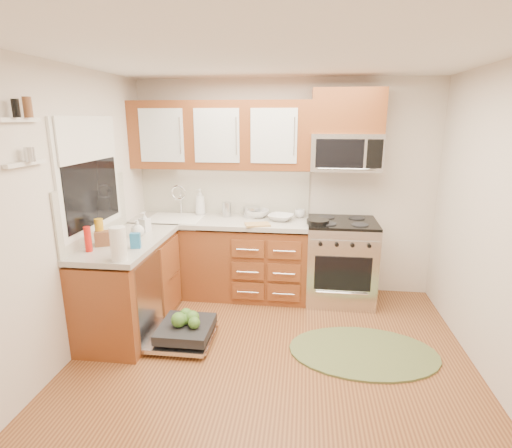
# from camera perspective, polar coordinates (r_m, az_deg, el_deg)

# --- Properties ---
(floor) EXTENTS (3.50, 3.50, 0.00)m
(floor) POSITION_cam_1_polar(r_m,az_deg,el_deg) (3.62, 1.97, -19.83)
(floor) COLOR brown
(floor) RESTS_ON ground
(ceiling) EXTENTS (3.50, 3.50, 0.00)m
(ceiling) POSITION_cam_1_polar(r_m,az_deg,el_deg) (3.01, 2.43, 23.27)
(ceiling) COLOR white
(ceiling) RESTS_ON ground
(wall_back) EXTENTS (3.50, 0.04, 2.50)m
(wall_back) POSITION_cam_1_polar(r_m,az_deg,el_deg) (4.79, 4.01, 5.11)
(wall_back) COLOR beige
(wall_back) RESTS_ON ground
(wall_front) EXTENTS (3.50, 0.04, 2.50)m
(wall_front) POSITION_cam_1_polar(r_m,az_deg,el_deg) (1.48, -4.08, -18.34)
(wall_front) COLOR beige
(wall_front) RESTS_ON ground
(wall_left) EXTENTS (0.04, 3.50, 2.50)m
(wall_left) POSITION_cam_1_polar(r_m,az_deg,el_deg) (3.67, -26.20, 0.56)
(wall_left) COLOR beige
(wall_left) RESTS_ON ground
(base_cabinet_back) EXTENTS (2.05, 0.60, 0.85)m
(base_cabinet_back) POSITION_cam_1_polar(r_m,az_deg,el_deg) (4.81, -5.06, -5.06)
(base_cabinet_back) COLOR brown
(base_cabinet_back) RESTS_ON ground
(base_cabinet_left) EXTENTS (0.60, 1.25, 0.85)m
(base_cabinet_left) POSITION_cam_1_polar(r_m,az_deg,el_deg) (4.21, -17.56, -8.70)
(base_cabinet_left) COLOR brown
(base_cabinet_left) RESTS_ON ground
(countertop_back) EXTENTS (2.07, 0.64, 0.05)m
(countertop_back) POSITION_cam_1_polar(r_m,az_deg,el_deg) (4.66, -5.22, 0.39)
(countertop_back) COLOR #B2ABA3
(countertop_back) RESTS_ON base_cabinet_back
(countertop_left) EXTENTS (0.64, 1.27, 0.05)m
(countertop_left) POSITION_cam_1_polar(r_m,az_deg,el_deg) (4.05, -17.96, -2.53)
(countertop_left) COLOR #B2ABA3
(countertop_left) RESTS_ON base_cabinet_left
(backsplash_back) EXTENTS (2.05, 0.02, 0.57)m
(backsplash_back) POSITION_cam_1_polar(r_m,az_deg,el_deg) (4.87, -4.57, 4.79)
(backsplash_back) COLOR beige
(backsplash_back) RESTS_ON ground
(backsplash_left) EXTENTS (0.02, 1.25, 0.57)m
(backsplash_left) POSITION_cam_1_polar(r_m,az_deg,el_deg) (4.10, -22.04, 1.82)
(backsplash_left) COLOR beige
(backsplash_left) RESTS_ON ground
(upper_cabinets) EXTENTS (2.05, 0.35, 0.75)m
(upper_cabinets) POSITION_cam_1_polar(r_m,az_deg,el_deg) (4.65, -5.15, 12.54)
(upper_cabinets) COLOR brown
(upper_cabinets) RESTS_ON ground
(cabinet_over_mw) EXTENTS (0.76, 0.35, 0.47)m
(cabinet_over_mw) POSITION_cam_1_polar(r_m,az_deg,el_deg) (4.56, 12.98, 15.46)
(cabinet_over_mw) COLOR brown
(cabinet_over_mw) RESTS_ON ground
(range) EXTENTS (0.76, 0.64, 0.95)m
(range) POSITION_cam_1_polar(r_m,az_deg,el_deg) (4.69, 11.97, -5.21)
(range) COLOR silver
(range) RESTS_ON ground
(microwave) EXTENTS (0.76, 0.38, 0.40)m
(microwave) POSITION_cam_1_polar(r_m,az_deg,el_deg) (4.55, 12.69, 9.98)
(microwave) COLOR silver
(microwave) RESTS_ON ground
(sink) EXTENTS (0.62, 0.50, 0.26)m
(sink) POSITION_cam_1_polar(r_m,az_deg,el_deg) (4.80, -11.38, -0.63)
(sink) COLOR white
(sink) RESTS_ON ground
(dishwasher) EXTENTS (0.70, 0.60, 0.20)m
(dishwasher) POSITION_cam_1_polar(r_m,az_deg,el_deg) (3.97, -10.51, -15.01)
(dishwasher) COLOR silver
(dishwasher) RESTS_ON ground
(window) EXTENTS (0.03, 1.05, 1.05)m
(window) POSITION_cam_1_polar(r_m,az_deg,el_deg) (4.03, -22.68, 6.46)
(window) COLOR white
(window) RESTS_ON ground
(window_blind) EXTENTS (0.02, 0.96, 0.40)m
(window_blind) POSITION_cam_1_polar(r_m,az_deg,el_deg) (3.99, -22.84, 11.15)
(window_blind) COLOR white
(window_blind) RESTS_ON ground
(shelf_upper) EXTENTS (0.04, 0.40, 0.03)m
(shelf_upper) POSITION_cam_1_polar(r_m,az_deg,el_deg) (3.28, -30.74, 12.68)
(shelf_upper) COLOR white
(shelf_upper) RESTS_ON ground
(shelf_lower) EXTENTS (0.04, 0.40, 0.03)m
(shelf_lower) POSITION_cam_1_polar(r_m,az_deg,el_deg) (3.29, -30.05, 7.49)
(shelf_lower) COLOR white
(shelf_lower) RESTS_ON ground
(rug) EXTENTS (1.44, 1.05, 0.02)m
(rug) POSITION_cam_1_polar(r_m,az_deg,el_deg) (3.92, 15.07, -17.26)
(rug) COLOR #5C6B3D
(rug) RESTS_ON ground
(skillet) EXTENTS (0.31, 0.31, 0.05)m
(skillet) POSITION_cam_1_polar(r_m,az_deg,el_deg) (4.39, 8.82, 0.35)
(skillet) COLOR black
(skillet) RESTS_ON range
(stock_pot) EXTENTS (0.23, 0.23, 0.12)m
(stock_pot) POSITION_cam_1_polar(r_m,az_deg,el_deg) (4.73, -0.60, 1.76)
(stock_pot) COLOR silver
(stock_pot) RESTS_ON countertop_back
(cutting_board) EXTENTS (0.30, 0.24, 0.02)m
(cutting_board) POSITION_cam_1_polar(r_m,az_deg,el_deg) (4.36, 0.21, -0.07)
(cutting_board) COLOR tan
(cutting_board) RESTS_ON countertop_back
(canister) EXTENTS (0.14, 0.14, 0.18)m
(canister) POSITION_cam_1_polar(r_m,az_deg,el_deg) (4.74, -4.19, 2.09)
(canister) COLOR silver
(canister) RESTS_ON countertop_back
(paper_towel_roll) EXTENTS (0.15, 0.15, 0.28)m
(paper_towel_roll) POSITION_cam_1_polar(r_m,az_deg,el_deg) (3.45, -19.06, -2.69)
(paper_towel_roll) COLOR white
(paper_towel_roll) RESTS_ON countertop_left
(mustard_bottle) EXTENTS (0.10, 0.10, 0.24)m
(mustard_bottle) POSITION_cam_1_polar(r_m,az_deg,el_deg) (3.95, -21.44, -1.03)
(mustard_bottle) COLOR gold
(mustard_bottle) RESTS_ON countertop_left
(red_bottle) EXTENTS (0.07, 0.07, 0.22)m
(red_bottle) POSITION_cam_1_polar(r_m,az_deg,el_deg) (3.78, -22.88, -2.01)
(red_bottle) COLOR red
(red_bottle) RESTS_ON countertop_left
(wooden_box) EXTENTS (0.16, 0.14, 0.13)m
(wooden_box) POSITION_cam_1_polar(r_m,az_deg,el_deg) (3.92, -21.05, -1.94)
(wooden_box) COLOR brown
(wooden_box) RESTS_ON countertop_left
(blue_carton) EXTENTS (0.10, 0.07, 0.14)m
(blue_carton) POSITION_cam_1_polar(r_m,az_deg,el_deg) (3.75, -16.85, -2.28)
(blue_carton) COLOR teal
(blue_carton) RESTS_ON countertop_left
(bowl_a) EXTENTS (0.35, 0.35, 0.07)m
(bowl_a) POSITION_cam_1_polar(r_m,az_deg,el_deg) (4.58, 3.57, 0.94)
(bowl_a) COLOR #999999
(bowl_a) RESTS_ON countertop_back
(bowl_b) EXTENTS (0.37, 0.37, 0.09)m
(bowl_b) POSITION_cam_1_polar(r_m,az_deg,el_deg) (4.73, 0.16, 1.53)
(bowl_b) COLOR #999999
(bowl_b) RESTS_ON countertop_back
(cup) EXTENTS (0.13, 0.13, 0.10)m
(cup) POSITION_cam_1_polar(r_m,az_deg,el_deg) (4.73, 6.30, 1.51)
(cup) COLOR #999999
(cup) RESTS_ON countertop_back
(soap_bottle_a) EXTENTS (0.16, 0.16, 0.32)m
(soap_bottle_a) POSITION_cam_1_polar(r_m,az_deg,el_deg) (4.86, -7.98, 3.15)
(soap_bottle_a) COLOR #999999
(soap_bottle_a) RESTS_ON countertop_back
(soap_bottle_b) EXTENTS (0.12, 0.12, 0.21)m
(soap_bottle_b) POSITION_cam_1_polar(r_m,az_deg,el_deg) (4.27, -15.62, 0.32)
(soap_bottle_b) COLOR #999999
(soap_bottle_b) RESTS_ON countertop_left
(soap_bottle_c) EXTENTS (0.17, 0.17, 0.16)m
(soap_bottle_c) POSITION_cam_1_polar(r_m,az_deg,el_deg) (4.11, -16.58, -0.59)
(soap_bottle_c) COLOR #999999
(soap_bottle_c) RESTS_ON countertop_left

